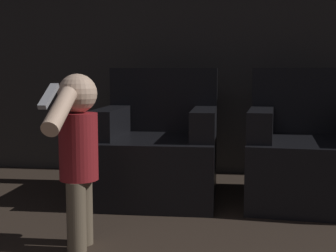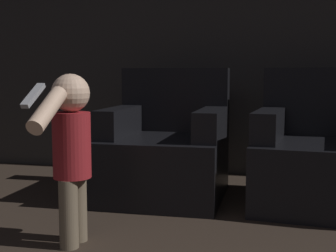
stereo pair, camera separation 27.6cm
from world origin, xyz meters
name	(u,v)px [view 1 (the left image)]	position (x,y,z in m)	size (l,w,h in m)	color
wall_back	(178,26)	(0.00, 4.50, 1.30)	(8.40, 0.05, 2.60)	#33302D
armchair_left	(158,152)	(-0.04, 3.64, 0.32)	(0.83, 0.90, 0.92)	black
armchair_right	(309,155)	(1.01, 3.64, 0.32)	(0.90, 0.96, 0.92)	black
person_toddler	(78,147)	(-0.28, 2.56, 0.52)	(0.19, 0.60, 0.88)	brown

